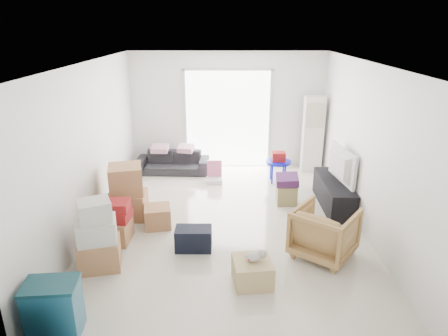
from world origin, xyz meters
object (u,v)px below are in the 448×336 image
ac_tower (313,134)px  armchair (325,230)px  television (335,177)px  storage_bins (54,309)px  tv_console (334,193)px  sofa (173,159)px  ottoman (286,194)px  wood_crate (252,272)px  kids_table (278,161)px

ac_tower → armchair: bearing=-98.2°
television → storage_bins: bearing=122.9°
television → tv_console: bearing=-0.0°
ac_tower → sofa: (-3.22, -0.15, -0.55)m
armchair → ottoman: (-0.29, 1.84, -0.23)m
television → wood_crate: (-1.67, -2.41, -0.42)m
television → storage_bins: 5.15m
storage_bins → kids_table: size_ratio=0.96×
ac_tower → tv_console: 2.06m
sofa → kids_table: 2.44m
ac_tower → kids_table: ac_tower is taller
wood_crate → ac_tower: bearing=69.6°
kids_table → armchair: bearing=-83.7°
ac_tower → television: ac_tower is taller
storage_bins → kids_table: (3.00, 4.58, 0.16)m
tv_console → storage_bins: size_ratio=2.35×
tv_console → wood_crate: (-1.67, -2.41, -0.09)m
television → armchair: bearing=153.6°
armchair → ottoman: 1.88m
ac_tower → sofa: bearing=-177.3°
sofa → armchair: size_ratio=1.97×
tv_console → ottoman: 0.88m
storage_bins → wood_crate: storage_bins is taller
ac_tower → tv_console: size_ratio=1.14×
ottoman → sofa: bearing=144.9°
television → sofa: size_ratio=0.66×
storage_bins → kids_table: 5.48m
ottoman → kids_table: (-0.03, 1.11, 0.30)m
ac_tower → kids_table: size_ratio=2.58×
tv_console → kids_table: 1.54m
ottoman → wood_crate: ottoman is taller
ac_tower → television: 1.98m
ac_tower → sofa: 3.27m
television → armchair: (-0.58, -1.72, -0.17)m
sofa → wood_crate: sofa is taller
storage_bins → kids_table: kids_table is taller
television → wood_crate: bearing=137.4°
tv_console → storage_bins: bearing=-139.3°
tv_console → ottoman: (-0.87, 0.12, -0.07)m
television → wood_crate: television is taller
sofa → wood_crate: bearing=-67.2°
sofa → kids_table: size_ratio=2.43×
tv_console → ottoman: tv_console is taller
television → storage_bins: television is taller
television → ottoman: (-0.87, 0.12, -0.40)m
kids_table → storage_bins: bearing=-123.2°
television → storage_bins: (-3.90, -3.35, -0.26)m
ottoman → kids_table: 1.15m
armchair → ottoman: bearing=-44.2°
tv_console → television: television is taller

